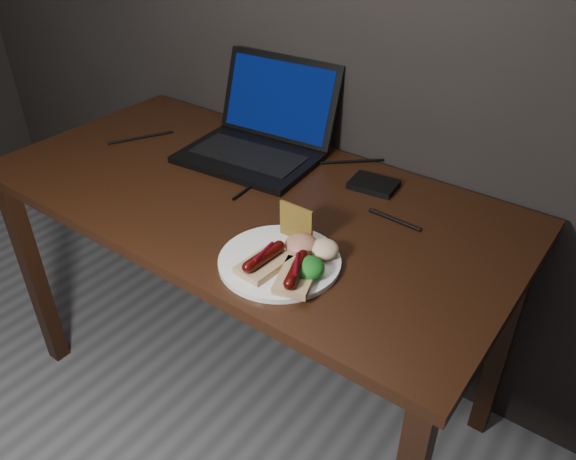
# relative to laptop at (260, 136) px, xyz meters

# --- Properties ---
(desk) EXTENTS (1.40, 0.70, 0.75)m
(desk) POSITION_rel_laptop_xyz_m (0.11, -0.20, -0.14)
(desk) COLOR black
(desk) RESTS_ON ground
(laptop) EXTENTS (0.40, 0.38, 0.25)m
(laptop) POSITION_rel_laptop_xyz_m (0.00, 0.00, 0.00)
(laptop) COLOR black
(laptop) RESTS_ON desk
(hard_drive) EXTENTS (0.13, 0.10, 0.02)m
(hard_drive) POSITION_rel_laptop_xyz_m (0.37, 0.02, -0.05)
(hard_drive) COLOR black
(hard_drive) RESTS_ON desk
(desk_cables) EXTENTS (0.96, 0.42, 0.01)m
(desk_cables) POSITION_rel_laptop_xyz_m (0.09, -0.07, -0.05)
(desk_cables) COLOR black
(desk_cables) RESTS_ON desk
(plate) EXTENTS (0.27, 0.27, 0.01)m
(plate) POSITION_rel_laptop_xyz_m (0.37, -0.39, -0.05)
(plate) COLOR white
(plate) RESTS_ON desk
(bread_sausage_center) EXTENTS (0.08, 0.12, 0.04)m
(bread_sausage_center) POSITION_rel_laptop_xyz_m (0.36, -0.43, -0.02)
(bread_sausage_center) COLOR #E0C083
(bread_sausage_center) RESTS_ON plate
(bread_sausage_right) EXTENTS (0.10, 0.13, 0.04)m
(bread_sausage_right) POSITION_rel_laptop_xyz_m (0.44, -0.43, -0.02)
(bread_sausage_right) COLOR #E0C083
(bread_sausage_right) RESTS_ON plate
(crispbread) EXTENTS (0.08, 0.01, 0.08)m
(crispbread) POSITION_rel_laptop_xyz_m (0.35, -0.31, 0.00)
(crispbread) COLOR olive
(crispbread) RESTS_ON plate
(salad_greens) EXTENTS (0.07, 0.07, 0.04)m
(salad_greens) POSITION_rel_laptop_xyz_m (0.45, -0.40, -0.02)
(salad_greens) COLOR #105315
(salad_greens) RESTS_ON plate
(salsa_mound) EXTENTS (0.07, 0.07, 0.04)m
(salsa_mound) POSITION_rel_laptop_xyz_m (0.39, -0.34, -0.02)
(salsa_mound) COLOR #A01310
(salsa_mound) RESTS_ON plate
(coleslaw_mound) EXTENTS (0.06, 0.06, 0.04)m
(coleslaw_mound) POSITION_rel_laptop_xyz_m (0.44, -0.32, -0.02)
(coleslaw_mound) COLOR white
(coleslaw_mound) RESTS_ON plate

